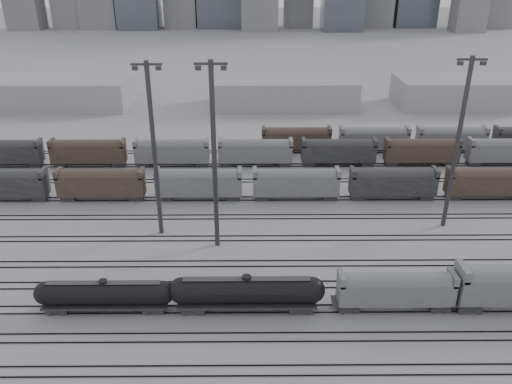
{
  "coord_description": "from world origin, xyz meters",
  "views": [
    {
      "loc": [
        0.43,
        -47.7,
        38.03
      ],
      "look_at": [
        0.97,
        26.21,
        4.0
      ],
      "focal_mm": 35.0,
      "sensor_mm": 36.0,
      "label": 1
    }
  ],
  "objects_px": {
    "tank_car_a": "(105,294)",
    "hopper_car_a": "(396,288)",
    "tank_car_b": "(247,291)",
    "light_mast_c": "(214,154)"
  },
  "relations": [
    {
      "from": "tank_car_a",
      "to": "light_mast_c",
      "type": "relative_size",
      "value": 0.62
    },
    {
      "from": "tank_car_b",
      "to": "light_mast_c",
      "type": "relative_size",
      "value": 0.69
    },
    {
      "from": "tank_car_b",
      "to": "light_mast_c",
      "type": "bearing_deg",
      "value": 106.51
    },
    {
      "from": "tank_car_a",
      "to": "tank_car_b",
      "type": "relative_size",
      "value": 0.9
    },
    {
      "from": "tank_car_b",
      "to": "light_mast_c",
      "type": "height_order",
      "value": "light_mast_c"
    },
    {
      "from": "tank_car_a",
      "to": "light_mast_c",
      "type": "height_order",
      "value": "light_mast_c"
    },
    {
      "from": "tank_car_b",
      "to": "light_mast_c",
      "type": "xyz_separation_m",
      "value": [
        -4.51,
        15.23,
        11.67
      ]
    },
    {
      "from": "tank_car_b",
      "to": "tank_car_a",
      "type": "bearing_deg",
      "value": 180.0
    },
    {
      "from": "tank_car_a",
      "to": "hopper_car_a",
      "type": "bearing_deg",
      "value": 0.0
    },
    {
      "from": "tank_car_a",
      "to": "hopper_car_a",
      "type": "relative_size",
      "value": 1.21
    }
  ]
}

